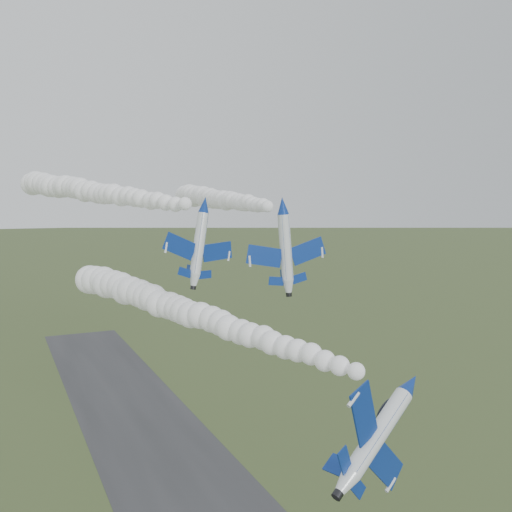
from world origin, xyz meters
The scene contains 6 objects.
jet_lead centered at (7.37, -7.77, 30.44)m, with size 7.19×13.80×9.94m.
smoke_trail_jet_lead centered at (-3.41, 24.61, 32.33)m, with size 4.85×60.60×4.85m, color silver, non-canonical shape.
jet_pair_left centered at (-2.26, 20.93, 46.81)m, with size 10.02×11.96×3.25m.
smoke_trail_jet_pair_left centered at (-10.80, 59.11, 49.06)m, with size 5.14×72.71×5.14m, color silver, non-canonical shape.
jet_pair_right centered at (9.90, 22.73, 46.62)m, with size 11.86×14.16×3.53m.
smoke_trail_jet_pair_right centered at (14.09, 59.39, 47.63)m, with size 4.98×66.20×4.98m, color silver, non-canonical shape.
Camera 1 is at (-27.00, -47.97, 47.29)m, focal length 40.00 mm.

